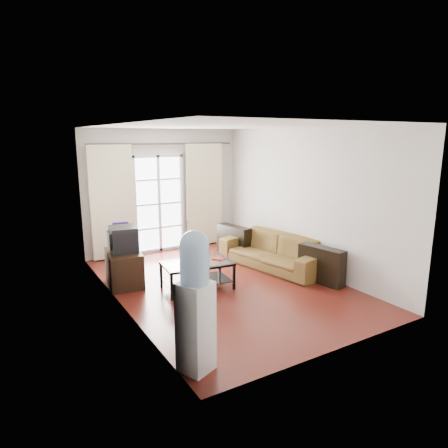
{
  "coord_description": "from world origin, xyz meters",
  "views": [
    {
      "loc": [
        -3.37,
        -5.68,
        2.53
      ],
      "look_at": [
        0.22,
        0.35,
        0.99
      ],
      "focal_mm": 32.0,
      "sensor_mm": 36.0,
      "label": 1
    }
  ],
  "objects_px": {
    "task_chair": "(122,251)",
    "water_cooler": "(195,299)",
    "sofa": "(273,251)",
    "crt_tv": "(123,239)",
    "tv_stand": "(124,268)",
    "coffee_table": "(197,272)"
  },
  "relations": [
    {
      "from": "crt_tv",
      "to": "task_chair",
      "type": "distance_m",
      "value": 1.44
    },
    {
      "from": "task_chair",
      "to": "crt_tv",
      "type": "bearing_deg",
      "value": -93.35
    },
    {
      "from": "sofa",
      "to": "crt_tv",
      "type": "height_order",
      "value": "crt_tv"
    },
    {
      "from": "task_chair",
      "to": "water_cooler",
      "type": "height_order",
      "value": "water_cooler"
    },
    {
      "from": "crt_tv",
      "to": "water_cooler",
      "type": "height_order",
      "value": "water_cooler"
    },
    {
      "from": "sofa",
      "to": "crt_tv",
      "type": "xyz_separation_m",
      "value": [
        -2.81,
        0.56,
        0.49
      ]
    },
    {
      "from": "tv_stand",
      "to": "task_chair",
      "type": "bearing_deg",
      "value": 82.45
    },
    {
      "from": "tv_stand",
      "to": "water_cooler",
      "type": "xyz_separation_m",
      "value": [
        -0.11,
        -2.96,
        0.53
      ]
    },
    {
      "from": "task_chair",
      "to": "tv_stand",
      "type": "bearing_deg",
      "value": -93.31
    },
    {
      "from": "crt_tv",
      "to": "water_cooler",
      "type": "distance_m",
      "value": 2.98
    },
    {
      "from": "sofa",
      "to": "crt_tv",
      "type": "bearing_deg",
      "value": -112.18
    },
    {
      "from": "coffee_table",
      "to": "task_chair",
      "type": "distance_m",
      "value": 2.2
    },
    {
      "from": "sofa",
      "to": "task_chair",
      "type": "height_order",
      "value": "task_chair"
    },
    {
      "from": "crt_tv",
      "to": "coffee_table",
      "type": "bearing_deg",
      "value": -32.02
    },
    {
      "from": "task_chair",
      "to": "coffee_table",
      "type": "bearing_deg",
      "value": -60.75
    },
    {
      "from": "sofa",
      "to": "water_cooler",
      "type": "height_order",
      "value": "water_cooler"
    },
    {
      "from": "sofa",
      "to": "coffee_table",
      "type": "xyz_separation_m",
      "value": [
        -1.81,
        -0.26,
        -0.03
      ]
    },
    {
      "from": "task_chair",
      "to": "water_cooler",
      "type": "xyz_separation_m",
      "value": [
        -0.46,
        -4.25,
        0.59
      ]
    },
    {
      "from": "crt_tv",
      "to": "task_chair",
      "type": "xyz_separation_m",
      "value": [
        0.35,
        1.27,
        -0.58
      ]
    },
    {
      "from": "sofa",
      "to": "crt_tv",
      "type": "distance_m",
      "value": 2.9
    },
    {
      "from": "coffee_table",
      "to": "tv_stand",
      "type": "bearing_deg",
      "value": 140.92
    },
    {
      "from": "crt_tv",
      "to": "task_chair",
      "type": "height_order",
      "value": "crt_tv"
    }
  ]
}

